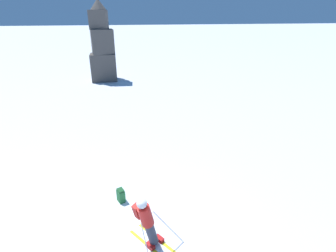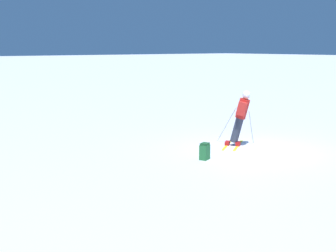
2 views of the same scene
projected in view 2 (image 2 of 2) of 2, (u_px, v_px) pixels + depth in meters
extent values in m
plane|color=white|center=(252.00, 150.00, 15.05)|extent=(300.00, 300.00, 0.00)
cube|color=yellow|center=(238.00, 146.00, 15.68)|extent=(1.09, 1.52, 0.01)
cube|color=yellow|center=(227.00, 145.00, 15.78)|extent=(1.09, 1.52, 0.01)
cube|color=#B21919|center=(238.00, 144.00, 15.66)|extent=(0.27, 0.31, 0.12)
cube|color=#B21919|center=(227.00, 143.00, 15.77)|extent=(0.27, 0.31, 0.12)
cylinder|color=#2D3342|center=(237.00, 130.00, 15.60)|extent=(0.52, 0.47, 0.87)
cylinder|color=red|center=(243.00, 109.00, 15.43)|extent=(0.59, 0.56, 0.72)
sphere|color=tan|center=(246.00, 96.00, 15.33)|extent=(0.37, 0.36, 0.29)
sphere|color=silver|center=(246.00, 95.00, 15.32)|extent=(0.42, 0.41, 0.33)
cube|color=#AD231E|center=(242.00, 109.00, 15.18)|extent=(0.41, 0.36, 0.49)
cylinder|color=#B7B7BC|center=(251.00, 128.00, 15.75)|extent=(0.22, 0.51, 1.19)
cylinder|color=#B7B7BC|center=(226.00, 125.00, 15.98)|extent=(0.89, 0.03, 1.29)
cube|color=#236633|center=(205.00, 152.00, 13.72)|extent=(0.31, 0.36, 0.44)
cube|color=#1A4C26|center=(205.00, 144.00, 13.68)|extent=(0.28, 0.32, 0.06)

